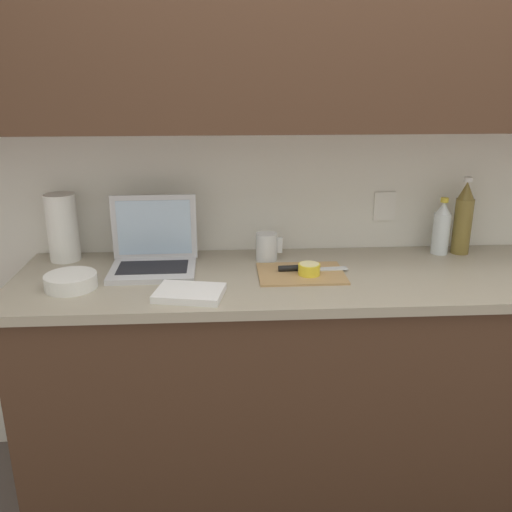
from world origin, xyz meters
name	(u,v)px	position (x,y,z in m)	size (l,w,h in m)	color
ground_plane	(333,476)	(0.00, 0.00, 0.00)	(12.00, 12.00, 0.00)	#564C47
wall_back	(339,90)	(0.00, 0.24, 1.56)	(5.20, 0.38, 2.60)	white
counter_unit	(343,379)	(0.02, 0.00, 0.47)	(2.43, 0.62, 0.91)	#472D1E
laptop	(154,252)	(-0.71, 0.10, 0.98)	(0.32, 0.26, 0.27)	silver
cutting_board	(301,274)	(-0.16, 0.00, 0.92)	(0.32, 0.24, 0.01)	tan
knife	(301,268)	(-0.16, 0.02, 0.93)	(0.26, 0.05, 0.02)	silver
lemon_half_cut	(309,269)	(-0.14, -0.02, 0.94)	(0.08, 0.08, 0.04)	yellow
bottle_green_soda	(463,219)	(0.53, 0.22, 1.06)	(0.07, 0.07, 0.31)	olive
bottle_oil_tall	(441,228)	(0.44, 0.22, 1.02)	(0.07, 0.07, 0.23)	silver
measuring_cup	(267,247)	(-0.27, 0.17, 0.97)	(0.10, 0.08, 0.11)	silver
bowl_white	(71,281)	(-0.97, -0.08, 0.94)	(0.18, 0.18, 0.05)	white
paper_towel_roll	(62,227)	(-1.07, 0.23, 1.05)	(0.12, 0.12, 0.27)	white
dish_towel	(190,293)	(-0.56, -0.18, 0.93)	(0.22, 0.16, 0.02)	white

